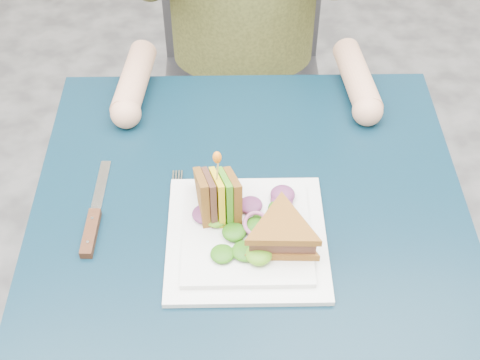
{
  "coord_description": "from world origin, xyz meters",
  "views": [
    {
      "loc": [
        -0.03,
        -0.75,
        1.59
      ],
      "look_at": [
        -0.02,
        -0.01,
        0.82
      ],
      "focal_mm": 50.0,
      "sensor_mm": 36.0,
      "label": 1
    }
  ],
  "objects_px": {
    "table": "(249,239)",
    "fork": "(175,210)",
    "plate": "(247,236)",
    "sandwich_upright": "(219,198)",
    "sandwich_flat": "(282,234)",
    "knife": "(93,224)",
    "chair": "(242,54)"
  },
  "relations": [
    {
      "from": "plate",
      "to": "chair",
      "type": "bearing_deg",
      "value": 89.48
    },
    {
      "from": "plate",
      "to": "sandwich_upright",
      "type": "bearing_deg",
      "value": 135.12
    },
    {
      "from": "chair",
      "to": "fork",
      "type": "xyz_separation_m",
      "value": [
        -0.13,
        -0.71,
        0.19
      ]
    },
    {
      "from": "table",
      "to": "fork",
      "type": "height_order",
      "value": "fork"
    },
    {
      "from": "chair",
      "to": "plate",
      "type": "xyz_separation_m",
      "value": [
        -0.01,
        -0.78,
        0.2
      ]
    },
    {
      "from": "plate",
      "to": "sandwich_upright",
      "type": "xyz_separation_m",
      "value": [
        -0.05,
        0.04,
        0.05
      ]
    },
    {
      "from": "sandwich_flat",
      "to": "sandwich_upright",
      "type": "xyz_separation_m",
      "value": [
        -0.1,
        0.07,
        0.01
      ]
    },
    {
      "from": "fork",
      "to": "knife",
      "type": "bearing_deg",
      "value": -167.01
    },
    {
      "from": "table",
      "to": "plate",
      "type": "xyz_separation_m",
      "value": [
        -0.01,
        -0.06,
        0.09
      ]
    },
    {
      "from": "chair",
      "to": "sandwich_upright",
      "type": "distance_m",
      "value": 0.77
    },
    {
      "from": "chair",
      "to": "sandwich_flat",
      "type": "bearing_deg",
      "value": -86.59
    },
    {
      "from": "table",
      "to": "sandwich_upright",
      "type": "xyz_separation_m",
      "value": [
        -0.05,
        -0.02,
        0.13
      ]
    },
    {
      "from": "plate",
      "to": "sandwich_upright",
      "type": "relative_size",
      "value": 1.78
    },
    {
      "from": "table",
      "to": "knife",
      "type": "height_order",
      "value": "knife"
    },
    {
      "from": "plate",
      "to": "knife",
      "type": "xyz_separation_m",
      "value": [
        -0.26,
        0.03,
        -0.0
      ]
    },
    {
      "from": "sandwich_upright",
      "to": "knife",
      "type": "distance_m",
      "value": 0.22
    },
    {
      "from": "table",
      "to": "chair",
      "type": "xyz_separation_m",
      "value": [
        0.0,
        0.71,
        -0.11
      ]
    },
    {
      "from": "plate",
      "to": "sandwich_upright",
      "type": "distance_m",
      "value": 0.08
    },
    {
      "from": "plate",
      "to": "sandwich_flat",
      "type": "height_order",
      "value": "sandwich_flat"
    },
    {
      "from": "sandwich_upright",
      "to": "knife",
      "type": "xyz_separation_m",
      "value": [
        -0.21,
        -0.01,
        -0.05
      ]
    },
    {
      "from": "chair",
      "to": "plate",
      "type": "bearing_deg",
      "value": -90.52
    },
    {
      "from": "sandwich_flat",
      "to": "fork",
      "type": "height_order",
      "value": "sandwich_flat"
    },
    {
      "from": "chair",
      "to": "sandwich_flat",
      "type": "height_order",
      "value": "chair"
    },
    {
      "from": "chair",
      "to": "sandwich_upright",
      "type": "xyz_separation_m",
      "value": [
        -0.05,
        -0.73,
        0.24
      ]
    },
    {
      "from": "sandwich_flat",
      "to": "knife",
      "type": "relative_size",
      "value": 0.63
    },
    {
      "from": "knife",
      "to": "sandwich_upright",
      "type": "bearing_deg",
      "value": 3.33
    },
    {
      "from": "table",
      "to": "chair",
      "type": "height_order",
      "value": "chair"
    },
    {
      "from": "plate",
      "to": "sandwich_flat",
      "type": "relative_size",
      "value": 1.85
    },
    {
      "from": "table",
      "to": "fork",
      "type": "bearing_deg",
      "value": -179.67
    },
    {
      "from": "sandwich_flat",
      "to": "knife",
      "type": "xyz_separation_m",
      "value": [
        -0.31,
        0.06,
        -0.04
      ]
    },
    {
      "from": "knife",
      "to": "sandwich_flat",
      "type": "bearing_deg",
      "value": -10.5
    },
    {
      "from": "chair",
      "to": "fork",
      "type": "bearing_deg",
      "value": -100.09
    }
  ]
}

